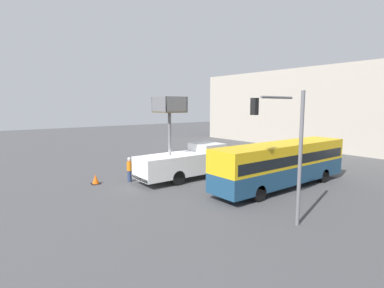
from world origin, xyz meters
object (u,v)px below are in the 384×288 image
at_px(city_bus, 282,162).
at_px(traffic_light_pole, 283,136).
at_px(utility_truck, 184,161).
at_px(road_worker_directing, 220,173).
at_px(traffic_cone_near_truck, 96,179).
at_px(road_worker_near_truck, 129,169).

xyz_separation_m(city_bus, traffic_light_pole, (3.63, -5.14, 2.46)).
xyz_separation_m(utility_truck, road_worker_directing, (3.22, 0.86, -0.51)).
bearing_deg(city_bus, traffic_light_pole, -142.30).
distance_m(utility_truck, traffic_cone_near_truck, 6.74).
height_order(utility_truck, road_worker_near_truck, utility_truck).
xyz_separation_m(utility_truck, traffic_cone_near_truck, (-2.94, -5.95, -1.15)).
height_order(city_bus, traffic_light_pole, traffic_light_pole).
distance_m(traffic_light_pole, traffic_cone_near_truck, 14.10).
xyz_separation_m(road_worker_near_truck, road_worker_directing, (5.25, 4.52, 0.05)).
relative_size(utility_truck, road_worker_near_truck, 3.89).
xyz_separation_m(utility_truck, city_bus, (6.00, 4.18, 0.35)).
relative_size(utility_truck, city_bus, 0.61).
xyz_separation_m(traffic_light_pole, road_worker_directing, (-6.42, 1.82, -3.32)).
height_order(utility_truck, traffic_light_pole, traffic_light_pole).
height_order(city_bus, traffic_cone_near_truck, city_bus).
bearing_deg(road_worker_near_truck, utility_truck, -80.89).
height_order(traffic_light_pole, traffic_cone_near_truck, traffic_light_pole).
distance_m(city_bus, road_worker_near_truck, 11.26).
bearing_deg(traffic_light_pole, road_worker_directing, 164.17).
height_order(utility_truck, city_bus, utility_truck).
distance_m(city_bus, road_worker_directing, 4.42).
height_order(road_worker_directing, traffic_cone_near_truck, road_worker_directing).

